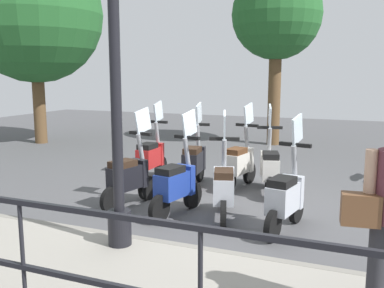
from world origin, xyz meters
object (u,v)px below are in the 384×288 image
Objects in this scene: scooter_far_3 at (151,156)px; tree_large at (34,15)px; scooter_near_2 at (176,183)px; scooter_far_0 at (270,167)px; lamp_post_near at (115,78)px; scooter_far_1 at (240,162)px; scooter_near_1 at (224,187)px; tree_distant at (277,16)px; scooter_far_2 at (194,161)px; scooter_near_3 at (130,176)px; scooter_near_0 at (286,196)px.

tree_large is at bearing 61.23° from scooter_far_3.
scooter_near_2 is 1.00× the size of scooter_far_0.
lamp_post_near is 3.75m from scooter_far_1.
scooter_far_0 is (3.21, -1.03, -1.54)m from lamp_post_near.
scooter_near_2 is at bearing 177.02° from scooter_far_1.
scooter_far_3 is at bearing 33.52° from scooter_near_1.
tree_large is 3.71× the size of scooter_far_3.
tree_distant is 6.25m from scooter_far_0.
scooter_far_2 is at bearing 115.52° from scooter_far_1.
scooter_near_2 is at bearing 179.77° from tree_distant.
lamp_post_near reaches higher than scooter_far_3.
scooter_far_2 is at bearing -5.54° from scooter_near_3.
scooter_near_2 and scooter_near_3 have the same top height.
scooter_far_0 is 1.00× the size of scooter_far_3.
scooter_far_2 is (-5.31, 0.38, -3.19)m from tree_distant.
tree_large reaches higher than scooter_near_3.
scooter_near_3 is 1.63m from scooter_far_3.
scooter_far_2 is at bearing 6.40° from lamp_post_near.
scooter_far_1 is (1.81, -0.45, 0.00)m from scooter_near_2.
scooter_near_1 is at bearing -128.85° from scooter_far_3.
scooter_far_2 is (-0.03, 1.39, 0.00)m from scooter_far_0.
scooter_far_3 is (1.69, 1.29, 0.00)m from scooter_near_2.
scooter_near_1 is at bearing -78.44° from scooter_near_3.
scooter_far_3 is at bearing 165.83° from tree_distant.
scooter_near_3 is 2.42m from scooter_far_0.
scooter_near_0 is at bearing -167.30° from tree_distant.
scooter_near_1 is at bearing -23.01° from lamp_post_near.
scooter_far_0 is at bearing -91.18° from scooter_far_3.
lamp_post_near is at bearing 179.82° from tree_distant.
scooter_near_2 is 0.86m from scooter_near_3.
lamp_post_near is at bearing -167.60° from scooter_near_2.
lamp_post_near is 3.84m from scooter_far_3.
tree_distant reaches higher than lamp_post_near.
scooter_near_1 and scooter_near_3 have the same top height.
scooter_far_2 is (1.53, 1.06, 0.00)m from scooter_near_1.
scooter_near_2 is 1.00× the size of scooter_near_3.
lamp_post_near is 0.85× the size of tree_distant.
scooter_near_0 is 1.00× the size of scooter_far_0.
scooter_near_3 is 2.14m from scooter_far_1.
scooter_near_2 is 2.13m from scooter_far_3.
tree_large is at bearing 79.24° from scooter_far_1.
scooter_near_0 is at bearing -121.25° from scooter_far_3.
tree_distant is at bearing 24.28° from scooter_near_0.
scooter_far_1 is (-5.10, -0.42, -3.19)m from tree_distant.
scooter_near_2 is 1.87m from scooter_far_1.
tree_large is 7.59m from scooter_far_2.
scooter_far_1 is 1.74m from scooter_far_3.
scooter_near_0 is 2.21m from scooter_far_1.
scooter_far_3 is (-0.12, 1.74, 0.00)m from scooter_far_1.
scooter_near_1 is 1.00× the size of scooter_far_2.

